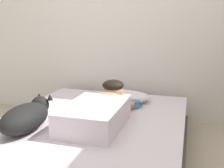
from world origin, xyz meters
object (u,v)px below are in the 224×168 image
dog (27,116)px  cell_phone (94,136)px  coffee_cup (135,104)px  pillow (125,96)px  person_lying (100,108)px  bed (90,140)px

dog → cell_phone: dog is taller
dog → coffee_cup: 1.00m
dog → cell_phone: (0.52, 0.01, -0.10)m
pillow → person_lying: (-0.05, -0.61, 0.05)m
person_lying → coffee_cup: bearing=64.0°
dog → cell_phone: 0.53m
pillow → coffee_cup: pillow is taller
dog → bed: bearing=39.4°
bed → person_lying: bearing=14.2°
person_lying → bed: bearing=-165.8°
coffee_cup → cell_phone: 0.74m
person_lying → pillow: bearing=84.9°
dog → person_lying: bearing=35.6°
bed → dog: size_ratio=3.46×
coffee_cup → cell_phone: (-0.14, -0.73, -0.03)m
bed → cell_phone: 0.37m
pillow → person_lying: person_lying is taller
cell_phone → person_lying: bearing=100.6°
person_lying → dog: 0.57m
person_lying → cell_phone: person_lying is taller
coffee_cup → cell_phone: coffee_cup is taller
dog → cell_phone: size_ratio=4.11×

